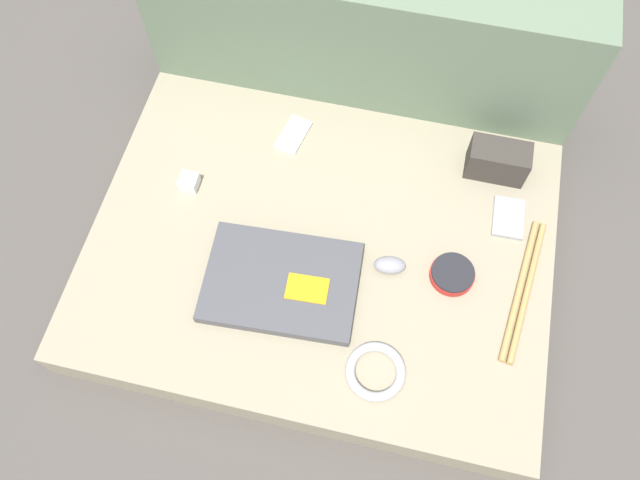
# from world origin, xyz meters

# --- Properties ---
(ground_plane) EXTENTS (8.00, 8.00, 0.00)m
(ground_plane) POSITION_xyz_m (0.00, 0.00, 0.00)
(ground_plane) COLOR #4C4742
(couch_seat) EXTENTS (1.05, 0.79, 0.10)m
(couch_seat) POSITION_xyz_m (0.00, 0.00, 0.05)
(couch_seat) COLOR gray
(couch_seat) RESTS_ON ground_plane
(couch_backrest) EXTENTS (1.05, 0.20, 0.44)m
(couch_backrest) POSITION_xyz_m (0.00, 0.50, 0.22)
(couch_backrest) COLOR #60755B
(couch_backrest) RESTS_ON ground_plane
(laptop) EXTENTS (0.35, 0.25, 0.03)m
(laptop) POSITION_xyz_m (-0.06, -0.12, 0.12)
(laptop) COLOR #47474C
(laptop) RESTS_ON couch_seat
(computer_mouse) EXTENTS (0.08, 0.05, 0.03)m
(computer_mouse) POSITION_xyz_m (0.16, -0.02, 0.12)
(computer_mouse) COLOR gray
(computer_mouse) RESTS_ON couch_seat
(speaker_puck) EXTENTS (0.10, 0.10, 0.03)m
(speaker_puck) POSITION_xyz_m (0.30, -0.01, 0.11)
(speaker_puck) COLOR red
(speaker_puck) RESTS_ON couch_seat
(phone_silver) EXTENTS (0.08, 0.11, 0.01)m
(phone_silver) POSITION_xyz_m (-0.13, 0.28, 0.11)
(phone_silver) COLOR silver
(phone_silver) RESTS_ON couch_seat
(phone_black) EXTENTS (0.07, 0.11, 0.01)m
(phone_black) POSITION_xyz_m (0.41, 0.16, 0.11)
(phone_black) COLOR #99999E
(phone_black) RESTS_ON couch_seat
(camera_pouch) EXTENTS (0.14, 0.07, 0.09)m
(camera_pouch) POSITION_xyz_m (0.36, 0.28, 0.15)
(camera_pouch) COLOR #38332D
(camera_pouch) RESTS_ON couch_seat
(charger_brick) EXTENTS (0.04, 0.04, 0.03)m
(charger_brick) POSITION_xyz_m (-0.34, 0.08, 0.12)
(charger_brick) COLOR silver
(charger_brick) RESTS_ON couch_seat
(cable_coil) EXTENTS (0.12, 0.12, 0.02)m
(cable_coil) POSITION_xyz_m (0.18, -0.26, 0.11)
(cable_coil) COLOR #B2B2B7
(cable_coil) RESTS_ON couch_seat
(drumstick_pair) EXTENTS (0.08, 0.35, 0.01)m
(drumstick_pair) POSITION_xyz_m (0.46, -0.01, 0.11)
(drumstick_pair) COLOR tan
(drumstick_pair) RESTS_ON couch_seat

